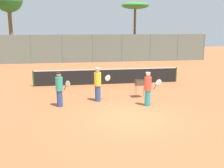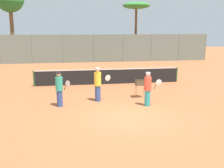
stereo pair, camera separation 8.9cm
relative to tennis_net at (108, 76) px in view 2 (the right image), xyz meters
The scene contains 13 objects.
ground_plane 7.11m from the tennis_net, 90.00° to the right, with size 80.00×80.00×0.00m, color #B26038.
tennis_net is the anchor object (origin of this frame).
back_fence 11.87m from the tennis_net, 90.00° to the left, with size 27.00×0.08×3.12m.
tree_2 17.24m from the tennis_net, 69.63° to the left, with size 3.41×3.41×6.98m.
player_white_outfit 5.62m from the tennis_net, 77.17° to the right, with size 0.91×0.36×1.72m.
player_red_cap 4.39m from the tennis_net, 105.11° to the right, with size 0.93×0.37×1.80m.
player_yellow_shirt 5.82m from the tennis_net, 122.46° to the right, with size 0.77×0.64×1.74m.
ball_cart 4.06m from the tennis_net, 71.32° to the right, with size 0.56×0.41×1.02m.
tennis_ball_0 3.45m from the tennis_net, 17.22° to the right, with size 0.07×0.07×0.07m, color #D1E54C.
tennis_ball_1 5.29m from the tennis_net, 96.75° to the right, with size 0.07×0.07×0.07m, color #D1E54C.
tennis_ball_2 3.88m from the tennis_net, 128.57° to the right, with size 0.07×0.07×0.07m, color #D1E54C.
tennis_ball_3 1.74m from the tennis_net, 45.39° to the right, with size 0.07×0.07×0.07m, color #D1E54C.
parked_car 16.87m from the tennis_net, 115.85° to the left, with size 4.20×1.70×1.60m.
Camera 2 is at (-2.45, -10.68, 3.88)m, focal length 42.00 mm.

